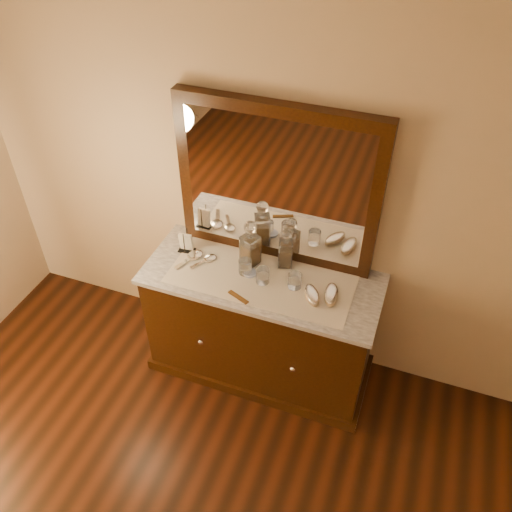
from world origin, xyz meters
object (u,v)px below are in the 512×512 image
Objects in this scene: napkin_rack at (186,243)px; hand_mirror_inner at (207,259)px; dresser_cabinet at (261,327)px; decanter_left at (250,247)px; brush_near at (312,295)px; comb at (238,297)px; pin_dish at (250,273)px; hand_mirror_outer at (193,256)px; brush_far at (331,295)px; mirror_frame at (277,186)px; decanter_right at (286,251)px.

napkin_rack is 0.84× the size of hand_mirror_inner.
hand_mirror_inner is (0.16, -0.04, -0.05)m from napkin_rack.
dresser_cabinet is 0.58m from hand_mirror_inner.
decanter_left is at bearing 138.16° from dresser_cabinet.
napkin_rack reaches higher than brush_near.
dresser_cabinet is at bearing 94.07° from comb.
hand_mirror_inner is at bearing 175.36° from pin_dish.
hand_mirror_outer is at bearing 173.74° from brush_near.
comb is 0.53m from brush_far.
brush_far is (0.50, 0.18, 0.02)m from comb.
decanter_left is 0.29m from hand_mirror_inner.
mirror_frame reaches higher than pin_dish.
napkin_rack is 0.97m from brush_far.
decanter_right is at bearing 15.54° from hand_mirror_inner.
comb is (-0.07, -0.21, 0.45)m from dresser_cabinet.
hand_mirror_outer is (-0.39, 0.23, 0.01)m from comb.
decanter_right is at bearing 87.67° from comb.
napkin_rack is 0.18m from hand_mirror_inner.
comb is (0.01, -0.21, -0.00)m from pin_dish.
decanter_left reaches higher than hand_mirror_inner.
mirror_frame is 0.42m from decanter_left.
comb is 0.79× the size of brush_near.
brush_far is at bearing -2.86° from hand_mirror_outer.
decanter_left is (-0.04, 0.10, 0.11)m from pin_dish.
mirror_frame is at bearing 18.32° from napkin_rack.
brush_far is (0.54, -0.12, -0.10)m from decanter_left.
hand_mirror_inner is at bearing 163.81° from comb.
dresser_cabinet is at bearing -2.27° from hand_mirror_outer.
hand_mirror_outer reaches higher than comb.
mirror_frame is 0.55m from pin_dish.
pin_dish is 0.43× the size of brush_far.
napkin_rack is 0.50× the size of decanter_left.
decanter_left is 1.68× the size of hand_mirror_inner.
comb is at bearing -82.28° from decanter_left.
mirror_frame is at bearing 73.01° from pin_dish.
napkin_rack is at bearing -172.28° from decanter_right.
brush_far is (0.50, -0.03, 0.02)m from pin_dish.
mirror_frame reaches higher than decanter_right.
dresser_cabinet is 6.19× the size of hand_mirror_outer.
brush_near reaches higher than hand_mirror_inner.
comb is 0.46× the size of decanter_left.
hand_mirror_inner is (-0.30, 0.24, 0.00)m from comb.
dresser_cabinet is 0.97m from mirror_frame.
dresser_cabinet is 0.73m from napkin_rack.
brush_near is 0.98× the size of brush_far.
decanter_right is (0.10, 0.15, 0.55)m from dresser_cabinet.
pin_dish is 0.15m from decanter_left.
comb is at bearing -160.38° from brush_near.
comb is at bearing -107.88° from dresser_cabinet.
brush_near is at bearing -20.80° from decanter_left.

